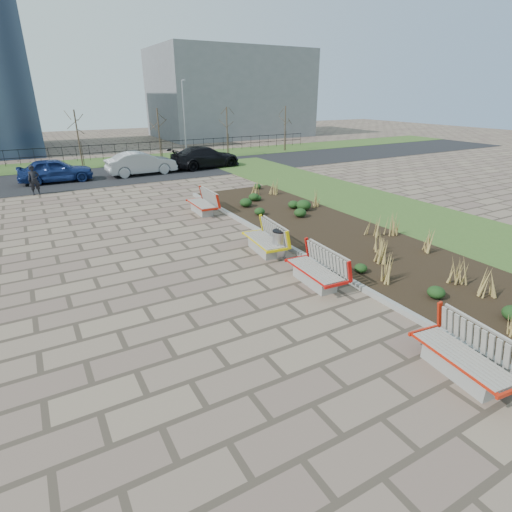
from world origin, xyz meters
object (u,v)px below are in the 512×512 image
lamp_east (184,121)px  car_black (205,157)px  bench_b (315,268)px  pedestrian (34,180)px  bench_a (464,354)px  car_blue (55,170)px  car_silver (141,163)px  bench_c (264,238)px  bench_d (201,202)px  litter_bin (279,244)px

lamp_east → car_black: bearing=-92.0°
bench_b → pedestrian: size_ratio=1.33×
pedestrian → bench_a: bearing=-75.3°
car_blue → car_silver: 5.23m
bench_c → bench_d: size_ratio=1.00×
bench_a → bench_c: (0.00, 7.55, 0.00)m
bench_b → litter_bin: size_ratio=2.31×
bench_a → car_blue: size_ratio=0.49×
bench_b → lamp_east: bearing=81.3°
bench_a → lamp_east: (5.00, 28.45, 2.54)m
car_blue → bench_a: bearing=-166.5°
bench_a → bench_b: size_ratio=1.00×
bench_c → lamp_east: size_ratio=0.35×
car_blue → lamp_east: 11.35m
pedestrian → lamp_east: (11.44, 7.50, 2.25)m
bench_c → litter_bin: bearing=-62.1°
bench_d → bench_c: bearing=-88.8°
bench_c → car_black: size_ratio=0.40×
pedestrian → car_blue: pedestrian is taller
pedestrian → lamp_east: 13.86m
bench_b → car_blue: (-5.16, 19.26, 0.24)m
bench_c → litter_bin: bench_c is taller
bench_a → litter_bin: bench_a is taller
bench_b → bench_d: (0.00, 8.48, 0.00)m
bench_b → pedestrian: pedestrian is taller
bench_b → bench_d: 8.48m
car_silver → car_blue: bearing=85.4°
bench_b → bench_d: bearing=93.2°
bench_c → car_blue: 17.17m
pedestrian → car_black: (11.29, 3.18, -0.02)m
bench_c → car_silver: car_silver is taller
bench_a → litter_bin: 6.95m
bench_a → bench_b: same height
car_blue → bench_c: bearing=-161.2°
bench_c → car_silver: bearing=95.4°
bench_a → litter_bin: (0.25, 6.94, -0.04)m
litter_bin → car_blue: bearing=107.7°
bench_d → car_silver: (0.07, 10.62, 0.27)m
bench_b → lamp_east: lamp_east is taller
bench_a → bench_b: (0.00, 4.67, 0.00)m
car_blue → car_black: size_ratio=0.82×
bench_a → car_silver: 23.77m
car_black → bench_d: bearing=150.6°
bench_a → car_black: 24.61m
bench_b → litter_bin: 2.29m
bench_d → pedestrian: (-6.44, 7.80, 0.29)m
pedestrian → lamp_east: size_ratio=0.26×
bench_c → car_black: bearing=79.3°
bench_a → pedestrian: 21.92m
litter_bin → lamp_east: bearing=77.5°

